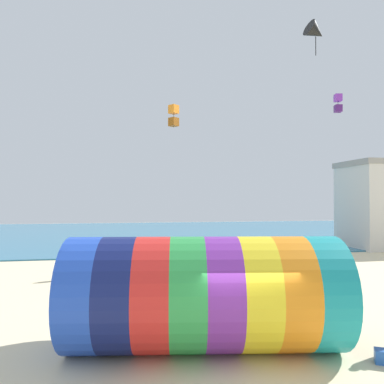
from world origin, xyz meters
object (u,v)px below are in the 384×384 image
(bystander_mid_beach, at_px, (173,262))
(kite_black_delta, at_px, (316,32))
(kite_orange_box, at_px, (174,116))
(giant_inflatable_tube, at_px, (205,293))
(kite_purple_box, at_px, (338,103))
(bystander_near_water, at_px, (81,261))

(bystander_mid_beach, bearing_deg, kite_black_delta, -52.00)
(kite_orange_box, distance_m, bystander_mid_beach, 11.70)
(kite_orange_box, relative_size, kite_black_delta, 1.15)
(giant_inflatable_tube, relative_size, bystander_mid_beach, 4.58)
(kite_black_delta, distance_m, kite_purple_box, 8.29)
(kite_purple_box, bearing_deg, kite_orange_box, 144.27)
(giant_inflatable_tube, bearing_deg, kite_orange_box, 86.04)
(kite_black_delta, distance_m, bystander_near_water, 16.19)
(giant_inflatable_tube, xyz_separation_m, kite_orange_box, (1.13, 16.34, 8.83))
(kite_black_delta, bearing_deg, bystander_mid_beach, 128.00)
(giant_inflatable_tube, bearing_deg, bystander_near_water, 113.59)
(kite_orange_box, height_order, kite_purple_box, kite_orange_box)
(giant_inflatable_tube, height_order, kite_purple_box, kite_purple_box)
(giant_inflatable_tube, relative_size, kite_orange_box, 4.98)
(giant_inflatable_tube, bearing_deg, kite_purple_box, 43.64)
(bystander_mid_beach, bearing_deg, bystander_near_water, 166.81)
(kite_orange_box, distance_m, bystander_near_water, 12.49)
(kite_purple_box, xyz_separation_m, bystander_mid_beach, (-9.97, -0.15, -9.21))
(kite_orange_box, relative_size, bystander_mid_beach, 0.92)
(bystander_near_water, relative_size, bystander_mid_beach, 1.00)
(giant_inflatable_tube, distance_m, bystander_mid_beach, 9.66)
(kite_orange_box, height_order, bystander_mid_beach, kite_orange_box)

